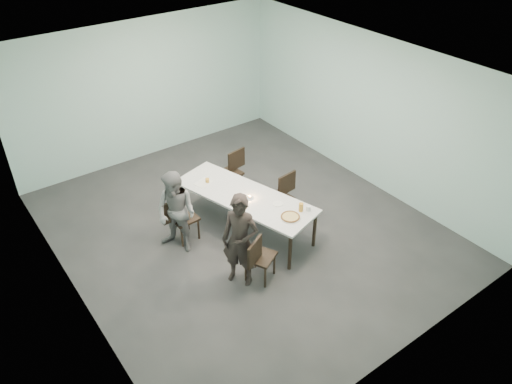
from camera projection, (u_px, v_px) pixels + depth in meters
ground at (243, 228)px, 9.08m from camera, size 7.00×7.00×0.00m
room_shell at (241, 128)px, 7.95m from camera, size 6.02×7.02×3.01m
table at (245, 198)px, 8.66m from camera, size 1.58×2.75×0.75m
chair_near_left at (258, 256)px, 7.68m from camera, size 0.65×0.57×0.87m
chair_far_left at (180, 216)px, 8.53m from camera, size 0.62×0.44×0.87m
chair_near_right at (282, 193)px, 9.12m from camera, size 0.63×0.46×0.87m
chair_far_right at (233, 169)px, 9.83m from camera, size 0.64×0.48×0.87m
diner_near at (240, 241)px, 7.53m from camera, size 0.65×0.70×1.60m
diner_far at (176, 213)px, 8.21m from camera, size 0.82×0.90×1.49m
pizza at (290, 217)px, 8.08m from camera, size 0.34×0.34×0.04m
side_plate at (278, 204)px, 8.41m from camera, size 0.18×0.18×0.01m
beer_glass at (301, 207)px, 8.20m from camera, size 0.08×0.08×0.15m
water_tumbler at (308, 208)px, 8.23m from camera, size 0.08×0.08×0.09m
tealight at (250, 197)px, 8.54m from camera, size 0.06×0.06×0.05m
amber_tumbler at (207, 180)px, 8.94m from camera, size 0.07×0.07×0.08m
menu at (203, 183)px, 8.95m from camera, size 0.35×0.29×0.01m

